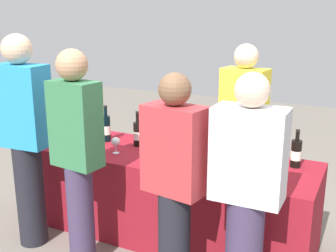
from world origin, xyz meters
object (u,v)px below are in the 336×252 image
(wine_bottle_2, at_px, (138,134))
(server_pouring, at_px, (243,126))
(wine_bottle_6, at_px, (296,153))
(guest_1, at_px, (77,153))
(guest_2, at_px, (174,182))
(wine_bottle_1, at_px, (106,128))
(wine_bottle_3, at_px, (155,131))
(wine_bottle_4, at_px, (181,136))
(wine_glass_0, at_px, (116,142))
(guest_3, at_px, (247,190))
(wine_glass_1, at_px, (149,150))
(wine_bottle_5, at_px, (199,142))
(guest_0, at_px, (25,135))
(wine_bottle_0, at_px, (85,126))
(wine_glass_2, at_px, (187,155))
(ice_bucket, at_px, (88,131))

(wine_bottle_2, distance_m, server_pouring, 0.97)
(wine_bottle_6, bearing_deg, guest_1, -146.56)
(server_pouring, height_order, guest_2, server_pouring)
(wine_bottle_1, relative_size, wine_bottle_6, 1.12)
(wine_bottle_3, distance_m, wine_bottle_4, 0.26)
(wine_bottle_6, height_order, wine_glass_0, wine_bottle_6)
(server_pouring, xyz_separation_m, guest_3, (0.42, -1.28, -0.05))
(guest_1, bearing_deg, wine_glass_1, 67.12)
(wine_bottle_2, distance_m, wine_glass_1, 0.41)
(wine_bottle_5, xyz_separation_m, guest_2, (0.16, -0.80, -0.02))
(wine_glass_1, xyz_separation_m, server_pouring, (0.52, 0.85, 0.05))
(guest_0, height_order, guest_2, guest_0)
(guest_0, height_order, guest_1, guest_0)
(guest_3, bearing_deg, server_pouring, 107.38)
(wine_bottle_3, xyz_separation_m, guest_0, (-0.72, -0.83, 0.09))
(wine_bottle_0, bearing_deg, guest_1, -55.80)
(guest_1, xyz_separation_m, guest_2, (0.77, 0.02, -0.09))
(wine_glass_1, bearing_deg, wine_glass_0, 174.26)
(wine_bottle_0, xyz_separation_m, guest_0, (-0.03, -0.73, 0.10))
(wine_bottle_0, distance_m, guest_1, 1.00)
(wine_glass_2, xyz_separation_m, ice_bucket, (-1.05, 0.15, 0.02))
(wine_glass_0, xyz_separation_m, guest_3, (1.27, -0.46, -0.00))
(wine_bottle_6, relative_size, ice_bucket, 1.38)
(wine_bottle_4, distance_m, wine_glass_0, 0.57)
(wine_bottle_3, bearing_deg, wine_bottle_4, -0.63)
(wine_bottle_1, distance_m, guest_1, 0.88)
(wine_bottle_6, bearing_deg, wine_glass_1, -160.41)
(guest_1, bearing_deg, wine_bottle_2, 95.30)
(wine_bottle_4, bearing_deg, wine_glass_1, -103.95)
(guest_0, relative_size, guest_3, 1.11)
(wine_bottle_4, xyz_separation_m, guest_1, (-0.39, -0.92, 0.06))
(wine_bottle_2, distance_m, guest_0, 0.96)
(wine_bottle_1, distance_m, wine_bottle_4, 0.72)
(wine_bottle_2, height_order, guest_0, guest_0)
(wine_bottle_0, distance_m, wine_bottle_2, 0.58)
(guest_0, bearing_deg, guest_1, -13.12)
(wine_bottle_0, distance_m, wine_bottle_6, 1.94)
(wine_bottle_1, bearing_deg, wine_bottle_6, 3.14)
(ice_bucket, xyz_separation_m, guest_2, (1.20, -0.68, -0.01))
(wine_bottle_5, height_order, guest_0, guest_0)
(wine_glass_0, xyz_separation_m, wine_glass_2, (0.66, -0.01, -0.01))
(guest_2, bearing_deg, wine_glass_1, 142.15)
(wine_glass_1, bearing_deg, guest_0, -153.86)
(wine_glass_0, bearing_deg, guest_3, -19.99)
(wine_glass_1, distance_m, guest_3, 1.03)
(wine_bottle_6, height_order, server_pouring, server_pouring)
(wine_bottle_5, height_order, wine_glass_0, wine_bottle_5)
(guest_0, xyz_separation_m, guest_2, (1.36, -0.07, -0.12))
(wine_glass_2, distance_m, guest_2, 0.55)
(wine_bottle_4, relative_size, ice_bucket, 1.45)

